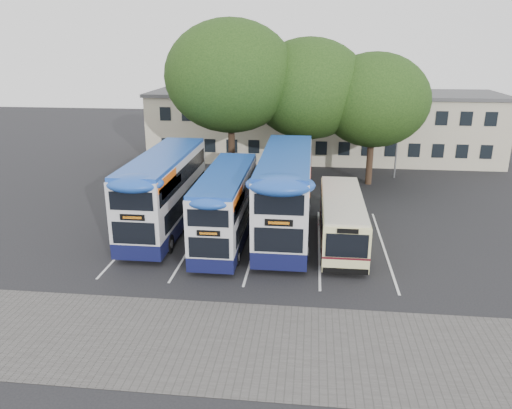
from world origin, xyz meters
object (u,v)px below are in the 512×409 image
object	(u,v)px
tree_left	(231,76)
bus_single	(342,217)
bus_dd_left	(165,188)
bus_dd_mid	(226,203)
tree_mid	(309,89)
bus_dd_right	(286,190)
tree_right	(374,100)
lamp_post	(400,116)

from	to	relation	value
tree_left	bus_single	world-z (taller)	tree_left
bus_dd_left	bus_dd_mid	world-z (taller)	bus_dd_left
tree_mid	bus_dd_mid	distance (m)	14.53
tree_left	bus_single	bearing A→B (deg)	-54.28
bus_dd_mid	bus_dd_right	xyz separation A→B (m)	(3.20, 1.48, 0.43)
bus_dd_left	tree_right	bearing A→B (deg)	40.97
bus_dd_left	bus_dd_right	bearing A→B (deg)	-0.33
tree_mid	tree_right	distance (m)	4.94
bus_dd_mid	bus_single	world-z (taller)	bus_dd_mid
tree_right	bus_dd_left	bearing A→B (deg)	-139.03
tree_left	bus_single	distance (m)	15.09
bus_dd_left	bus_dd_mid	bearing A→B (deg)	-21.17
lamp_post	bus_single	size ratio (longest dim) A/B	1.01
bus_dd_right	bus_single	world-z (taller)	bus_dd_right
tree_right	bus_dd_right	world-z (taller)	tree_right
bus_dd_left	bus_single	bearing A→B (deg)	-5.99
bus_dd_right	tree_mid	bearing A→B (deg)	84.89
tree_mid	bus_single	distance (m)	13.93
lamp_post	bus_single	bearing A→B (deg)	-109.21
tree_right	lamp_post	bearing A→B (deg)	42.79
tree_right	bus_single	bearing A→B (deg)	-102.47
tree_left	bus_dd_mid	size ratio (longest dim) A/B	1.29
tree_right	bus_dd_left	world-z (taller)	tree_right
lamp_post	tree_mid	size ratio (longest dim) A/B	0.82
tree_left	bus_dd_left	world-z (taller)	tree_left
bus_dd_left	bus_dd_mid	size ratio (longest dim) A/B	1.13
lamp_post	bus_dd_mid	world-z (taller)	lamp_post
tree_left	bus_dd_left	xyz separation A→B (m)	(-2.40, -9.88, -5.77)
lamp_post	bus_single	distance (m)	15.80
tree_right	bus_single	world-z (taller)	tree_right
lamp_post	tree_right	size ratio (longest dim) A/B	0.90
bus_dd_left	bus_dd_mid	xyz separation A→B (m)	(3.92, -1.52, -0.28)
bus_dd_right	lamp_post	bearing A→B (deg)	58.63
bus_dd_left	bus_single	world-z (taller)	bus_dd_left
tree_right	tree_mid	bearing A→B (deg)	178.55
tree_left	tree_mid	bearing A→B (deg)	15.13
bus_dd_right	bus_single	bearing A→B (deg)	-18.16
tree_mid	bus_dd_right	size ratio (longest dim) A/B	0.96
tree_mid	tree_right	xyz separation A→B (m)	(4.88, -0.12, -0.77)
bus_dd_left	bus_dd_right	world-z (taller)	bus_dd_right
tree_left	bus_dd_mid	bearing A→B (deg)	-82.41
tree_mid	bus_single	bearing A→B (deg)	-80.29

